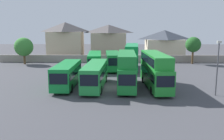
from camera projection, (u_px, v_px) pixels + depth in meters
ground at (113, 67)px, 53.07m from camera, size 140.00×140.00×0.00m
depot_boundary_wall at (114, 59)px, 59.81m from camera, size 56.00×0.50×1.80m
bus_1 at (67, 74)px, 35.44m from camera, size 2.74×10.28×3.37m
bus_2 at (95, 74)px, 34.93m from camera, size 3.07×11.46×3.44m
bus_3 at (127, 68)px, 34.65m from camera, size 2.75×10.57×4.99m
bus_4 at (155, 69)px, 34.52m from camera, size 3.06×11.51×4.92m
bus_5 at (95, 60)px, 49.96m from camera, size 3.19×11.28×3.32m
bus_6 at (113, 60)px, 49.53m from camera, size 3.25×10.26×3.47m
bus_7 at (132, 56)px, 49.50m from camera, size 3.28×11.11×5.02m
house_terrace_left at (66, 40)px, 67.85m from camera, size 9.77×6.91×9.81m
house_terrace_centre at (109, 41)px, 67.87m from camera, size 9.81×6.44×9.14m
house_terrace_right at (164, 44)px, 68.48m from camera, size 10.61×7.33×7.66m
tree_left_of_lot at (193, 45)px, 56.91m from camera, size 3.55×3.55×6.28m
tree_behind_wall at (24, 47)px, 56.66m from camera, size 4.28×4.28×6.14m
lamp_post_lot_edge at (218, 65)px, 30.51m from camera, size 0.50×0.24×6.90m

